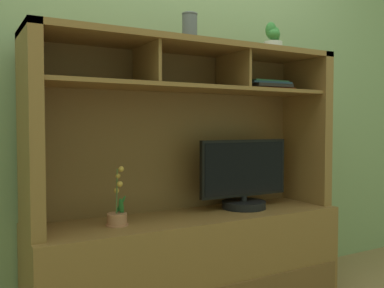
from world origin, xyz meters
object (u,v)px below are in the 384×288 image
at_px(media_console, 191,234).
at_px(potted_succulent, 273,40).
at_px(tv_monitor, 244,179).
at_px(potted_orchid, 118,215).
at_px(magazine_stack_left, 264,86).
at_px(ceramic_vase, 190,29).

relative_size(media_console, potted_succulent, 9.49).
height_order(tv_monitor, potted_orchid, tv_monitor).
xyz_separation_m(potted_orchid, magazine_stack_left, (0.96, 0.10, 0.66)).
distance_m(magazine_stack_left, potted_succulent, 0.28).
relative_size(potted_orchid, magazine_stack_left, 0.80).
xyz_separation_m(media_console, ceramic_vase, (0.00, 0.02, 1.09)).
height_order(magazine_stack_left, potted_succulent, potted_succulent).
bearing_deg(media_console, tv_monitor, -1.60).
bearing_deg(ceramic_vase, magazine_stack_left, 3.41).
distance_m(potted_succulent, ceramic_vase, 0.55).
distance_m(media_console, potted_succulent, 1.21).
xyz_separation_m(potted_orchid, ceramic_vase, (0.43, 0.07, 0.94)).
bearing_deg(potted_orchid, magazine_stack_left, 6.04).
distance_m(tv_monitor, magazine_stack_left, 0.57).
height_order(potted_orchid, potted_succulent, potted_succulent).
bearing_deg(media_console, potted_orchid, -172.98).
relative_size(potted_orchid, ceramic_vase, 1.73).
bearing_deg(magazine_stack_left, potted_orchid, -173.96).
xyz_separation_m(potted_succulent, ceramic_vase, (-0.54, 0.03, 0.01)).
distance_m(potted_orchid, ceramic_vase, 1.03).
distance_m(tv_monitor, potted_orchid, 0.78).
xyz_separation_m(media_console, potted_orchid, (-0.43, -0.05, 0.16)).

